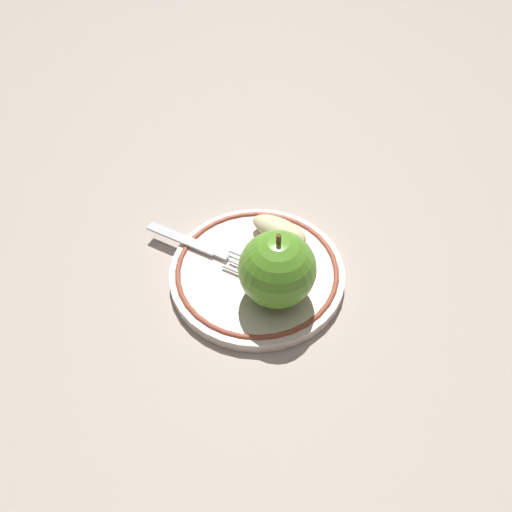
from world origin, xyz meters
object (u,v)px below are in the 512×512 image
Objects in this scene: plate at (256,273)px; fork at (204,248)px; apple_red_whole at (276,269)px; apple_slice_front at (278,229)px.

plate is 0.07m from fork.
apple_red_whole reaches higher than plate.
plate is at bearing 29.14° from apple_red_whole.
apple_slice_front is (0.05, -0.03, 0.02)m from plate.
apple_red_whole is 1.29× the size of apple_slice_front.
fork is (0.06, 0.08, -0.04)m from apple_red_whole.
apple_slice_front is (0.08, -0.01, -0.03)m from apple_red_whole.
plate is at bearing -85.94° from apple_slice_front.
plate is 2.19× the size of apple_red_whole.
apple_slice_front is at bearing -4.55° from apple_red_whole.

